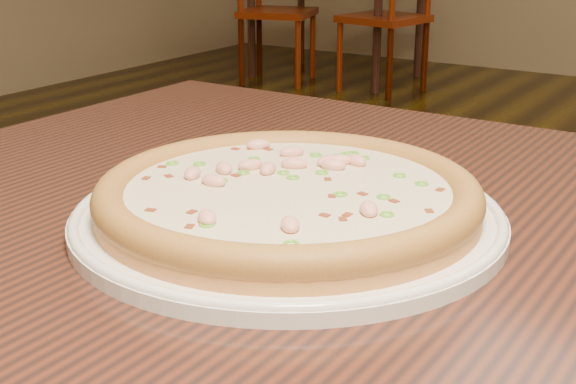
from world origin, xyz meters
The scene contains 5 objects.
hero_table centered at (0.20, -0.32, 0.65)m, with size 1.20×0.80×0.75m.
plate centered at (0.08, -0.37, 0.76)m, with size 0.37×0.37×0.02m.
pizza centered at (0.08, -0.37, 0.78)m, with size 0.33×0.33×0.03m.
chair_a centered at (-2.42, 3.28, 0.44)m, with size 0.52×0.52×0.95m.
chair_b centered at (-1.63, 3.37, 0.44)m, with size 0.48×0.48×0.95m.
Camera 1 is at (0.43, -0.91, 1.00)m, focal length 50.00 mm.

